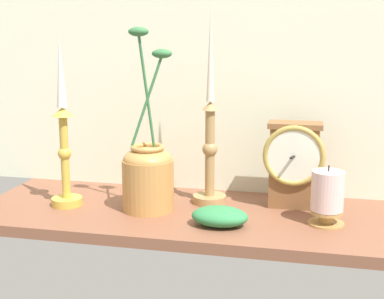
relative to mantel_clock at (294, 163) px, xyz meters
The scene contains 8 objects.
ground_plane 24.44cm from the mantel_clock, 159.26° to the right, with size 100.00×36.00×2.40cm, color brown.
back_wall 31.83cm from the mantel_clock, 151.62° to the left, with size 120.00×2.00×65.00cm, color silver.
mantel_clock is the anchor object (origin of this frame).
candlestick_tall_left 51.86cm from the mantel_clock, 168.97° to the right, with size 7.01×7.01×38.25cm.
candlestick_tall_center 19.38cm from the mantel_clock, behind, with size 7.77×7.77×45.21cm.
brass_vase_jar 32.70cm from the mantel_clock, 164.24° to the right, with size 11.49×11.49×40.10cm.
pillar_candle_front 13.09cm from the mantel_clock, 53.60° to the right, with size 7.46×7.46×12.52cm.
ivy_sprig 22.62cm from the mantel_clock, 131.99° to the right, with size 11.72×8.20×3.99cm.
Camera 1 is at (23.78, -112.81, 38.87)cm, focal length 50.88 mm.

